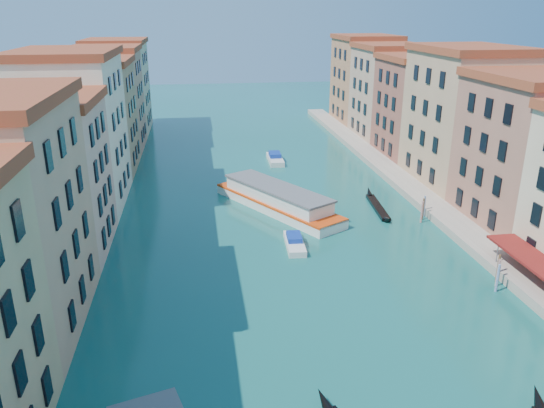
# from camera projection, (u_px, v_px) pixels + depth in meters

# --- Properties ---
(left_bank_palazzos) EXTENTS (12.80, 128.40, 21.00)m
(left_bank_palazzos) POSITION_uv_depth(u_px,v_px,m) (64.00, 147.00, 65.99)
(left_bank_palazzos) COLOR #C1B38E
(left_bank_palazzos) RESTS_ON ground
(right_bank_palazzos) EXTENTS (12.80, 128.40, 21.00)m
(right_bank_palazzos) POSITION_uv_depth(u_px,v_px,m) (483.00, 132.00, 73.77)
(right_bank_palazzos) COLOR #A24639
(right_bank_palazzos) RESTS_ON ground
(quay) EXTENTS (4.00, 140.00, 1.00)m
(quay) POSITION_uv_depth(u_px,v_px,m) (422.00, 197.00, 75.88)
(quay) COLOR #9F9280
(quay) RESTS_ON ground
(vaporetto_far) EXTENTS (15.55, 21.48, 3.27)m
(vaporetto_far) POSITION_uv_depth(u_px,v_px,m) (277.00, 199.00, 72.13)
(vaporetto_far) COLOR white
(vaporetto_far) RESTS_ON ground
(gondola_far) EXTENTS (2.09, 12.63, 1.79)m
(gondola_far) POSITION_uv_depth(u_px,v_px,m) (377.00, 206.00, 72.98)
(gondola_far) COLOR black
(gondola_far) RESTS_ON ground
(motorboat_mid) EXTENTS (2.33, 6.38, 1.30)m
(motorboat_mid) POSITION_uv_depth(u_px,v_px,m) (294.00, 242.00, 61.15)
(motorboat_mid) COLOR white
(motorboat_mid) RESTS_ON ground
(motorboat_far) EXTENTS (2.58, 7.74, 1.59)m
(motorboat_far) POSITION_uv_depth(u_px,v_px,m) (275.00, 158.00, 95.42)
(motorboat_far) COLOR silver
(motorboat_far) RESTS_ON ground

